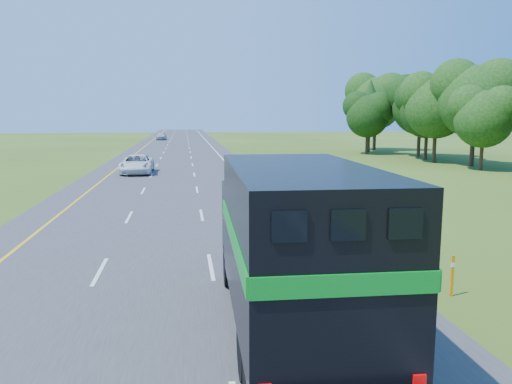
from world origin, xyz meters
The scene contains 6 objects.
road centered at (0.00, 50.00, 0.02)m, with size 15.00×260.00×0.04m, color #38383A.
lane_markings centered at (0.00, 50.00, 0.04)m, with size 11.15×260.00×0.01m.
horse_truck centered at (3.42, 5.32, 2.21)m, with size 3.12×9.23×4.05m.
white_suv centered at (-3.18, 39.78, 0.87)m, with size 2.74×5.94×1.65m, color white.
far_car centered at (-3.72, 102.14, 0.82)m, with size 1.85×4.59×1.56m, color #B5B5BC.
delineator centered at (8.51, 7.32, 0.64)m, with size 0.10×0.05×1.20m.
Camera 1 is at (1.02, -5.43, 5.13)m, focal length 35.00 mm.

